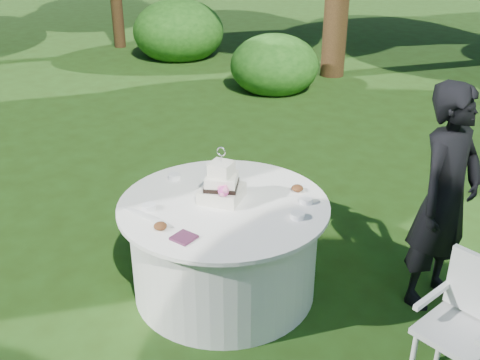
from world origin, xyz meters
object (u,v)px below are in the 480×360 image
at_px(table, 224,247).
at_px(chair, 466,317).
at_px(guest, 445,199).
at_px(napkins, 184,238).
at_px(cake, 222,186).

xyz_separation_m(table, chair, (1.76, 0.10, 0.13)).
bearing_deg(chair, guest, 119.30).
bearing_deg(chair, napkins, -158.93).
height_order(guest, chair, guest).
bearing_deg(guest, cake, 134.97).
relative_size(napkins, chair, 0.16).
distance_m(napkins, table, 0.68).
bearing_deg(guest, napkins, 152.74).
distance_m(napkins, cake, 0.61).
xyz_separation_m(napkins, table, (-0.10, 0.55, -0.39)).
bearing_deg(cake, guest, 31.17).
height_order(guest, table, guest).
bearing_deg(table, napkins, -79.89).
distance_m(napkins, guest, 1.88).
xyz_separation_m(napkins, guest, (1.23, 1.41, 0.07)).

